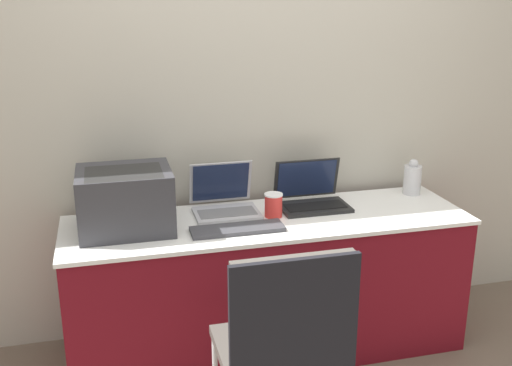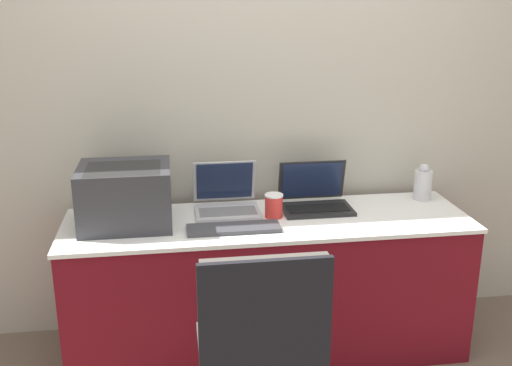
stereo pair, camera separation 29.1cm
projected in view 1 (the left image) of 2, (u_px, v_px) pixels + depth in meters
wall_back at (250, 92)px, 3.13m from camera, size 8.00×0.05×2.60m
table at (268, 285)px, 3.07m from camera, size 2.00×0.58×0.73m
printer at (125, 198)px, 2.78m from camera, size 0.43×0.36×0.29m
laptop_left at (224, 202)px, 3.04m from camera, size 0.32×0.30×0.24m
laptop_right at (311, 196)px, 3.12m from camera, size 0.35×0.28×0.23m
external_keyboard at (237, 229)px, 2.80m from camera, size 0.44×0.13×0.02m
coffee_cup at (273, 205)px, 2.97m from camera, size 0.09×0.09×0.12m
metal_pitcher at (412, 178)px, 3.30m from camera, size 0.10×0.10×0.20m
chair at (285, 340)px, 2.21m from camera, size 0.46×0.49×0.95m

